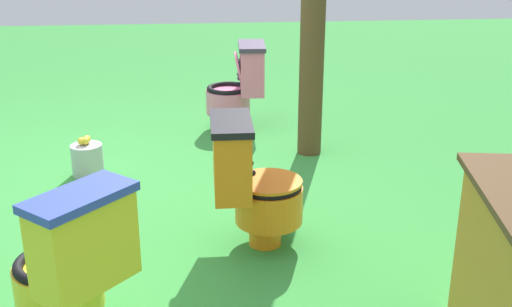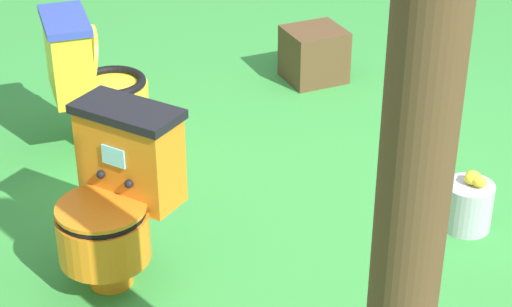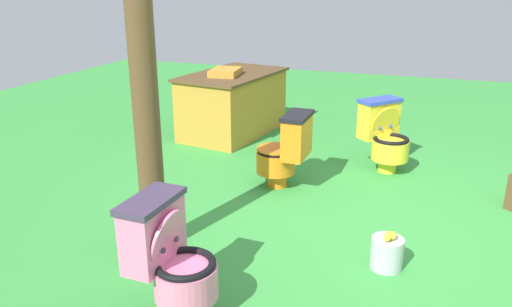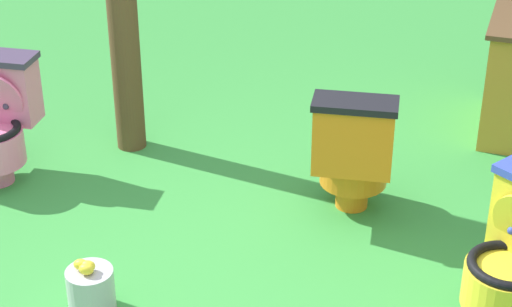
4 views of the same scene
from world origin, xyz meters
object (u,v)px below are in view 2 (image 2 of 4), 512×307
(wooden_post, at_px, (411,220))
(lemon_bucket, at_px, (468,205))
(toilet_orange, at_px, (116,198))
(small_crate, at_px, (314,54))
(toilet_yellow, at_px, (93,80))

(wooden_post, height_order, lemon_bucket, wooden_post)
(toilet_orange, relative_size, lemon_bucket, 2.63)
(small_crate, height_order, lemon_bucket, small_crate)
(toilet_orange, bearing_deg, toilet_yellow, -45.46)
(toilet_orange, relative_size, small_crate, 2.16)
(wooden_post, height_order, small_crate, wooden_post)
(toilet_orange, distance_m, small_crate, 2.16)
(toilet_orange, distance_m, toilet_yellow, 1.14)
(toilet_yellow, xyz_separation_m, small_crate, (-0.59, -1.32, -0.21))
(toilet_yellow, bearing_deg, wooden_post, 9.48)
(toilet_orange, height_order, lemon_bucket, toilet_orange)
(toilet_yellow, relative_size, lemon_bucket, 2.63)
(toilet_yellow, distance_m, small_crate, 1.46)
(toilet_yellow, height_order, small_crate, toilet_yellow)
(small_crate, xyz_separation_m, lemon_bucket, (-1.33, 1.08, -0.04))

